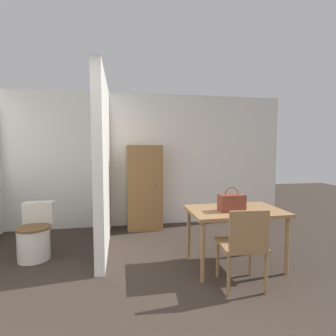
{
  "coord_description": "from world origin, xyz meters",
  "views": [
    {
      "loc": [
        -0.33,
        -1.63,
        1.49
      ],
      "look_at": [
        0.3,
        1.83,
        1.21
      ],
      "focal_mm": 28.0,
      "sensor_mm": 36.0,
      "label": 1
    }
  ],
  "objects_px": {
    "dining_table": "(235,216)",
    "wooden_cabinet": "(144,187)",
    "toilet": "(35,236)",
    "handbag": "(232,202)",
    "wooden_chair": "(243,244)"
  },
  "relations": [
    {
      "from": "dining_table",
      "to": "wooden_cabinet",
      "type": "bearing_deg",
      "value": 119.05
    },
    {
      "from": "dining_table",
      "to": "handbag",
      "type": "relative_size",
      "value": 3.79
    },
    {
      "from": "dining_table",
      "to": "wooden_cabinet",
      "type": "relative_size",
      "value": 0.75
    },
    {
      "from": "handbag",
      "to": "wooden_chair",
      "type": "bearing_deg",
      "value": -97.68
    },
    {
      "from": "dining_table",
      "to": "handbag",
      "type": "xyz_separation_m",
      "value": [
        -0.07,
        -0.06,
        0.18
      ]
    },
    {
      "from": "wooden_chair",
      "to": "handbag",
      "type": "bearing_deg",
      "value": 87.19
    },
    {
      "from": "wooden_cabinet",
      "to": "wooden_chair",
      "type": "bearing_deg",
      "value": -69.69
    },
    {
      "from": "toilet",
      "to": "wooden_chair",
      "type": "bearing_deg",
      "value": -27.07
    },
    {
      "from": "toilet",
      "to": "handbag",
      "type": "height_order",
      "value": "handbag"
    },
    {
      "from": "dining_table",
      "to": "wooden_cabinet",
      "type": "height_order",
      "value": "wooden_cabinet"
    },
    {
      "from": "dining_table",
      "to": "toilet",
      "type": "height_order",
      "value": "dining_table"
    },
    {
      "from": "dining_table",
      "to": "wooden_chair",
      "type": "xyz_separation_m",
      "value": [
        -0.14,
        -0.51,
        -0.16
      ]
    },
    {
      "from": "wooden_cabinet",
      "to": "handbag",
      "type": "bearing_deg",
      "value": -63.59
    },
    {
      "from": "wooden_chair",
      "to": "handbag",
      "type": "relative_size",
      "value": 2.88
    },
    {
      "from": "wooden_chair",
      "to": "handbag",
      "type": "height_order",
      "value": "handbag"
    }
  ]
}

